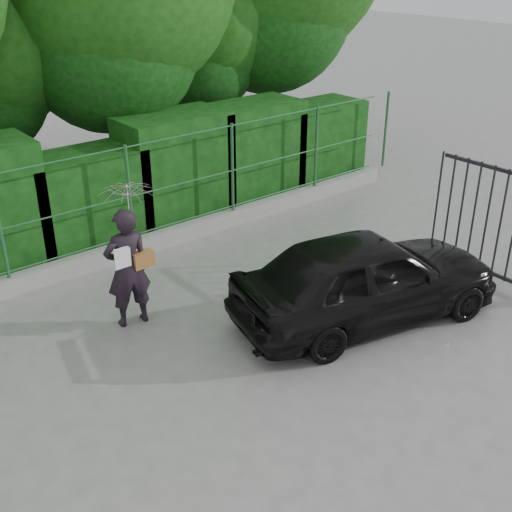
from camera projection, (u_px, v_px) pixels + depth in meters
ground at (278, 378)px, 8.54m from camera, size 80.00×80.00×0.00m
kerb at (115, 253)px, 11.60m from camera, size 14.00×0.25×0.30m
fence at (120, 196)px, 11.26m from camera, size 14.13×0.06×1.80m
hedge at (86, 193)px, 11.93m from camera, size 14.20×1.20×2.29m
woman at (129, 239)px, 9.24m from camera, size 0.94×0.85×2.19m
car at (367, 277)px, 9.59m from camera, size 4.43×2.58×1.42m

